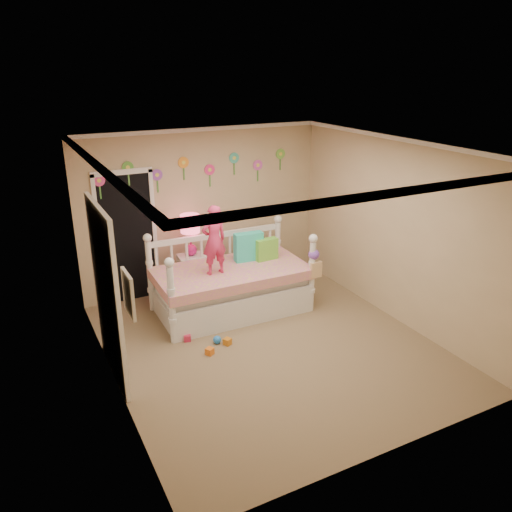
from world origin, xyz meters
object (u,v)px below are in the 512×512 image
daybed (231,272)px  table_lamp (190,229)px  child (214,240)px  nightstand (193,276)px

daybed → table_lamp: size_ratio=3.46×
child → table_lamp: (-0.06, 0.80, -0.05)m
daybed → child: child is taller
child → nightstand: child is taller
daybed → nightstand: bearing=116.6°
nightstand → table_lamp: 0.79m
daybed → child: (-0.28, -0.08, 0.57)m
child → table_lamp: 0.80m
child → nightstand: bearing=-89.2°
daybed → nightstand: 0.84m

